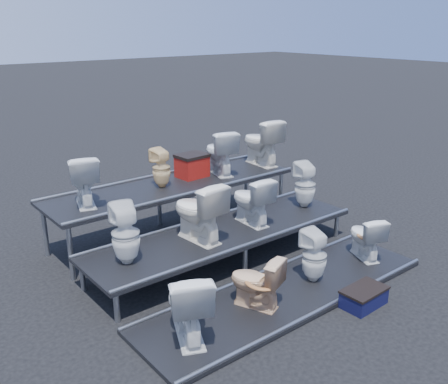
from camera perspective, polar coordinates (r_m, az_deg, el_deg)
ground at (r=7.46m, az=-0.04°, el=-7.79°), size 80.00×80.00×0.00m
tier_front at (r=6.61m, az=7.16°, el=-11.44°), size 4.20×1.20×0.06m
tier_mid at (r=7.36m, az=-0.04°, el=-6.19°), size 4.20×1.20×0.46m
tier_back at (r=8.26m, az=-5.68°, el=-1.92°), size 4.20×1.20×0.86m
toilet_0 at (r=5.52m, az=-4.17°, el=-12.55°), size 0.76×0.93×0.83m
toilet_1 at (r=6.10m, az=3.66°, el=-10.19°), size 0.59×0.74×0.66m
toilet_2 at (r=6.76m, az=10.29°, el=-7.16°), size 0.34×0.35×0.72m
toilet_3 at (r=7.58m, az=15.86°, el=-4.93°), size 0.58×0.73×0.65m
toilet_4 at (r=6.34m, az=-11.20°, el=-4.70°), size 0.43×0.43×0.79m
toilet_5 at (r=6.86m, az=-2.99°, el=-2.21°), size 0.53×0.87×0.85m
toilet_6 at (r=7.45m, az=3.14°, el=-0.94°), size 0.45×0.74×0.74m
toilet_7 at (r=8.24m, az=9.26°, el=0.84°), size 0.42×0.42×0.75m
toilet_8 at (r=7.35m, az=-15.79°, el=1.37°), size 0.61×0.81×0.74m
toilet_9 at (r=7.92m, az=-7.18°, el=2.76°), size 0.31×0.32×0.63m
toilet_10 at (r=8.55m, az=-0.50°, el=4.60°), size 0.62×0.84×0.77m
toilet_11 at (r=9.15m, az=4.27°, el=5.74°), size 0.54×0.86×0.85m
red_crate at (r=8.44m, az=-3.67°, el=2.88°), size 0.50×0.41×0.34m
step_stool at (r=6.56m, az=15.67°, el=-11.59°), size 0.57×0.35×0.20m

